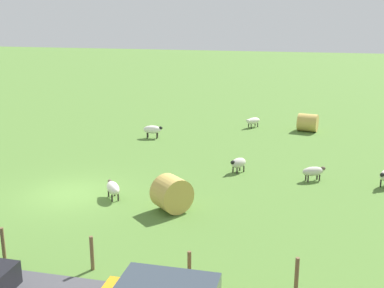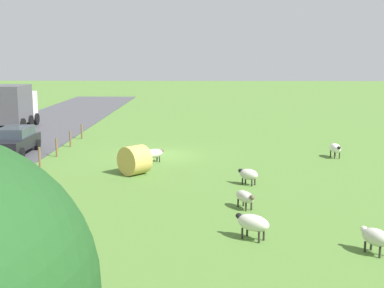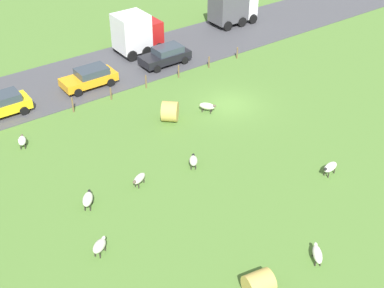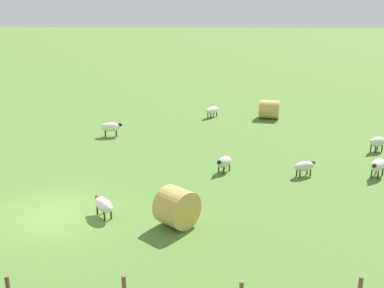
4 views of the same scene
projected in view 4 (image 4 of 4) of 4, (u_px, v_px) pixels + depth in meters
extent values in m
plane|color=#517A33|center=(52.00, 215.00, 19.48)|extent=(160.00, 160.00, 0.00)
ellipsoid|color=white|center=(111.00, 127.00, 29.03)|extent=(0.66, 1.19, 0.52)
ellipsoid|color=black|center=(120.00, 125.00, 29.05)|extent=(0.21, 0.28, 0.20)
cylinder|color=#2D2823|center=(116.00, 132.00, 29.31)|extent=(0.07, 0.07, 0.37)
cylinder|color=#2D2823|center=(116.00, 134.00, 29.04)|extent=(0.07, 0.07, 0.37)
cylinder|color=#2D2823|center=(106.00, 133.00, 29.25)|extent=(0.07, 0.07, 0.37)
cylinder|color=#2D2823|center=(105.00, 134.00, 28.98)|extent=(0.07, 0.07, 0.37)
ellipsoid|color=beige|center=(224.00, 162.00, 23.67)|extent=(1.03, 0.94, 0.51)
ellipsoid|color=black|center=(219.00, 162.00, 23.31)|extent=(0.32, 0.30, 0.20)
cylinder|color=#2D2823|center=(224.00, 171.00, 23.51)|extent=(0.07, 0.07, 0.30)
cylinder|color=#2D2823|center=(219.00, 170.00, 23.67)|extent=(0.07, 0.07, 0.30)
cylinder|color=#2D2823|center=(229.00, 168.00, 23.89)|extent=(0.07, 0.07, 0.30)
cylinder|color=#2D2823|center=(224.00, 167.00, 24.05)|extent=(0.07, 0.07, 0.30)
ellipsoid|color=silver|center=(104.00, 205.00, 19.15)|extent=(1.22, 1.07, 0.49)
ellipsoid|color=brown|center=(97.00, 197.00, 19.54)|extent=(0.32, 0.30, 0.20)
cylinder|color=#2D2823|center=(97.00, 211.00, 19.43)|extent=(0.07, 0.07, 0.32)
cylinder|color=#2D2823|center=(104.00, 209.00, 19.57)|extent=(0.07, 0.07, 0.32)
cylinder|color=#2D2823|center=(105.00, 217.00, 18.93)|extent=(0.07, 0.07, 0.32)
cylinder|color=#2D2823|center=(111.00, 215.00, 19.08)|extent=(0.07, 0.07, 0.32)
ellipsoid|color=beige|center=(377.00, 142.00, 26.48)|extent=(0.98, 1.11, 0.52)
ellipsoid|color=silver|center=(372.00, 141.00, 26.21)|extent=(0.29, 0.32, 0.20)
cylinder|color=#2D2823|center=(375.00, 150.00, 26.34)|extent=(0.07, 0.07, 0.33)
cylinder|color=#2D2823|center=(371.00, 149.00, 26.57)|extent=(0.07, 0.07, 0.33)
cylinder|color=#2D2823|center=(382.00, 148.00, 26.62)|extent=(0.07, 0.07, 0.33)
cylinder|color=#2D2823|center=(377.00, 147.00, 26.85)|extent=(0.07, 0.07, 0.33)
ellipsoid|color=beige|center=(304.00, 166.00, 23.17)|extent=(0.88, 1.17, 0.44)
ellipsoid|color=brown|center=(313.00, 163.00, 23.34)|extent=(0.28, 0.31, 0.20)
cylinder|color=#2D2823|center=(307.00, 171.00, 23.49)|extent=(0.07, 0.07, 0.31)
cylinder|color=#2D2823|center=(310.00, 173.00, 23.28)|extent=(0.07, 0.07, 0.31)
cylinder|color=#2D2823|center=(297.00, 173.00, 23.25)|extent=(0.07, 0.07, 0.31)
cylinder|color=#2D2823|center=(300.00, 175.00, 23.04)|extent=(0.07, 0.07, 0.31)
ellipsoid|color=silver|center=(378.00, 165.00, 23.08)|extent=(1.25, 1.12, 0.54)
ellipsoid|color=black|center=(374.00, 166.00, 22.63)|extent=(0.32, 0.30, 0.20)
cylinder|color=#2D2823|center=(378.00, 175.00, 22.88)|extent=(0.07, 0.07, 0.36)
cylinder|color=#2D2823|center=(371.00, 174.00, 23.05)|extent=(0.07, 0.07, 0.36)
cylinder|color=#2D2823|center=(383.00, 172.00, 23.35)|extent=(0.07, 0.07, 0.36)
cylinder|color=#2D2823|center=(376.00, 170.00, 23.52)|extent=(0.07, 0.07, 0.36)
ellipsoid|color=silver|center=(212.00, 110.00, 33.17)|extent=(1.22, 1.08, 0.45)
ellipsoid|color=silver|center=(207.00, 110.00, 32.71)|extent=(0.32, 0.30, 0.20)
cylinder|color=#2D2823|center=(211.00, 116.00, 32.95)|extent=(0.07, 0.07, 0.30)
cylinder|color=#2D2823|center=(208.00, 115.00, 33.09)|extent=(0.07, 0.07, 0.30)
cylinder|color=#2D2823|center=(217.00, 114.00, 33.44)|extent=(0.07, 0.07, 0.30)
cylinder|color=#2D2823|center=(214.00, 113.00, 33.58)|extent=(0.07, 0.07, 0.30)
cylinder|color=tan|center=(177.00, 207.00, 18.40)|extent=(1.82, 1.80, 1.45)
cylinder|color=tan|center=(269.00, 110.00, 32.81)|extent=(1.40, 1.46, 1.19)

